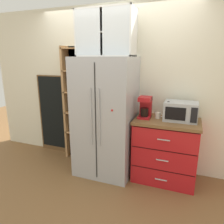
{
  "coord_description": "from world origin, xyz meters",
  "views": [
    {
      "loc": [
        1.15,
        -2.77,
        1.76
      ],
      "look_at": [
        0.1,
        -0.01,
        0.97
      ],
      "focal_mm": 33.06,
      "sensor_mm": 36.0,
      "label": 1
    }
  ],
  "objects_px": {
    "refrigerator": "(106,117)",
    "mug_cream": "(158,115)",
    "mug_navy": "(168,117)",
    "bottle_amber": "(168,112)",
    "microwave": "(181,111)",
    "coffee_maker": "(145,107)",
    "chalkboard_menu": "(53,114)"
  },
  "relations": [
    {
      "from": "coffee_maker",
      "to": "bottle_amber",
      "type": "xyz_separation_m",
      "value": [
        0.32,
        -0.02,
        -0.04
      ]
    },
    {
      "from": "refrigerator",
      "to": "coffee_maker",
      "type": "distance_m",
      "value": 0.61
    },
    {
      "from": "refrigerator",
      "to": "chalkboard_menu",
      "type": "bearing_deg",
      "value": 164.52
    },
    {
      "from": "mug_cream",
      "to": "chalkboard_menu",
      "type": "bearing_deg",
      "value": 173.59
    },
    {
      "from": "mug_navy",
      "to": "microwave",
      "type": "bearing_deg",
      "value": 12.81
    },
    {
      "from": "refrigerator",
      "to": "mug_cream",
      "type": "distance_m",
      "value": 0.77
    },
    {
      "from": "coffee_maker",
      "to": "bottle_amber",
      "type": "distance_m",
      "value": 0.32
    },
    {
      "from": "refrigerator",
      "to": "microwave",
      "type": "height_order",
      "value": "refrigerator"
    },
    {
      "from": "coffee_maker",
      "to": "bottle_amber",
      "type": "height_order",
      "value": "coffee_maker"
    },
    {
      "from": "refrigerator",
      "to": "microwave",
      "type": "distance_m",
      "value": 1.08
    },
    {
      "from": "refrigerator",
      "to": "microwave",
      "type": "bearing_deg",
      "value": 6.68
    },
    {
      "from": "mug_cream",
      "to": "chalkboard_menu",
      "type": "distance_m",
      "value": 1.99
    },
    {
      "from": "bottle_amber",
      "to": "microwave",
      "type": "bearing_deg",
      "value": 20.51
    },
    {
      "from": "coffee_maker",
      "to": "mug_navy",
      "type": "relative_size",
      "value": 2.85
    },
    {
      "from": "refrigerator",
      "to": "mug_cream",
      "type": "xyz_separation_m",
      "value": [
        0.76,
        0.11,
        0.07
      ]
    },
    {
      "from": "mug_cream",
      "to": "mug_navy",
      "type": "xyz_separation_m",
      "value": [
        0.14,
        -0.03,
        0.0
      ]
    },
    {
      "from": "mug_navy",
      "to": "chalkboard_menu",
      "type": "xyz_separation_m",
      "value": [
        -2.1,
        0.25,
        -0.23
      ]
    },
    {
      "from": "refrigerator",
      "to": "microwave",
      "type": "relative_size",
      "value": 4.02
    },
    {
      "from": "refrigerator",
      "to": "mug_navy",
      "type": "height_order",
      "value": "refrigerator"
    },
    {
      "from": "bottle_amber",
      "to": "chalkboard_menu",
      "type": "relative_size",
      "value": 0.18
    },
    {
      "from": "microwave",
      "to": "coffee_maker",
      "type": "xyz_separation_m",
      "value": [
        -0.48,
        -0.04,
        0.03
      ]
    },
    {
      "from": "coffee_maker",
      "to": "mug_cream",
      "type": "height_order",
      "value": "coffee_maker"
    },
    {
      "from": "microwave",
      "to": "bottle_amber",
      "type": "bearing_deg",
      "value": -159.49
    },
    {
      "from": "mug_navy",
      "to": "bottle_amber",
      "type": "distance_m",
      "value": 0.08
    },
    {
      "from": "microwave",
      "to": "refrigerator",
      "type": "bearing_deg",
      "value": -173.32
    },
    {
      "from": "refrigerator",
      "to": "chalkboard_menu",
      "type": "relative_size",
      "value": 1.22
    },
    {
      "from": "refrigerator",
      "to": "mug_navy",
      "type": "relative_size",
      "value": 16.26
    },
    {
      "from": "mug_navy",
      "to": "mug_cream",
      "type": "bearing_deg",
      "value": 169.18
    },
    {
      "from": "refrigerator",
      "to": "mug_navy",
      "type": "xyz_separation_m",
      "value": [
        0.9,
        0.09,
        0.08
      ]
    },
    {
      "from": "refrigerator",
      "to": "mug_cream",
      "type": "relative_size",
      "value": 15.67
    },
    {
      "from": "microwave",
      "to": "coffee_maker",
      "type": "distance_m",
      "value": 0.49
    },
    {
      "from": "mug_navy",
      "to": "bottle_amber",
      "type": "bearing_deg",
      "value": -94.63
    }
  ]
}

